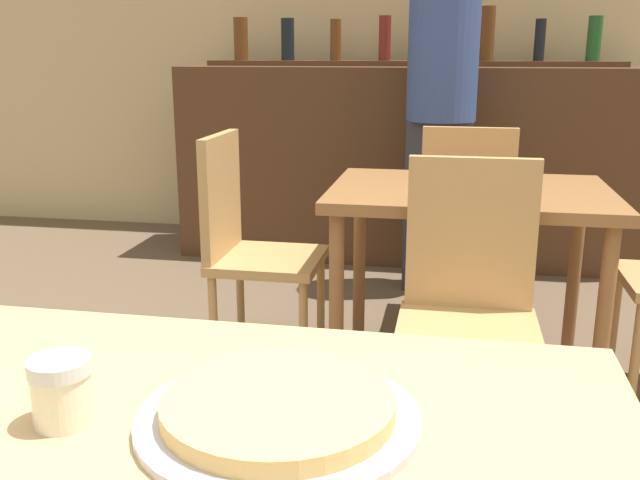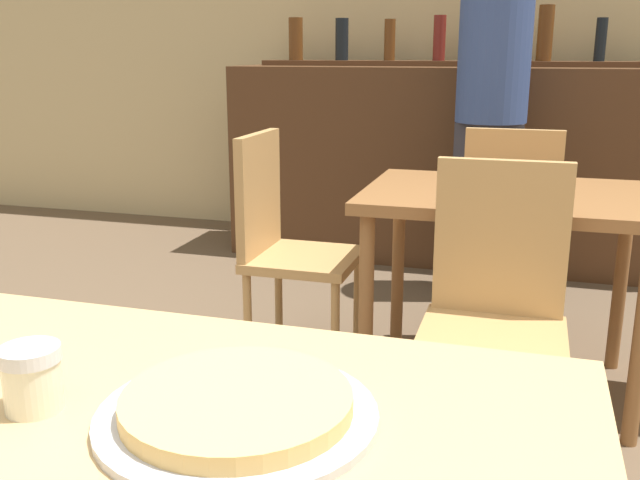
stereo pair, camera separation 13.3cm
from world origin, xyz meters
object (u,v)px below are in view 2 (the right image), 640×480
object	(u,v)px
chair_far_side_front	(495,301)
person_standing	(492,96)
pizza_tray	(237,408)
cheese_shaker	(30,379)
chair_far_side_back	(510,220)
chair_far_side_left	(284,236)

from	to	relation	value
chair_far_side_front	person_standing	size ratio (longest dim) A/B	0.50
pizza_tray	cheese_shaker	size ratio (longest dim) A/B	4.13
chair_far_side_back	chair_far_side_left	size ratio (longest dim) A/B	1.00
pizza_tray	person_standing	size ratio (longest dim) A/B	0.19
chair_far_side_left	pizza_tray	bearing A→B (deg)	-162.26
chair_far_side_front	cheese_shaker	world-z (taller)	chair_far_side_front
chair_far_side_left	chair_far_side_back	bearing A→B (deg)	-57.60
chair_far_side_front	cheese_shaker	size ratio (longest dim) A/B	10.54
chair_far_side_front	chair_far_side_back	distance (m)	1.04
chair_far_side_left	person_standing	distance (m)	1.35
pizza_tray	person_standing	bearing A→B (deg)	87.47
cheese_shaker	person_standing	distance (m)	2.90
chair_far_side_front	chair_far_side_back	bearing A→B (deg)	90.00
chair_far_side_front	person_standing	distance (m)	1.66
chair_far_side_back	cheese_shaker	distance (m)	2.40
cheese_shaker	person_standing	xyz separation A→B (m)	(0.38, 2.87, 0.19)
chair_far_side_left	person_standing	xyz separation A→B (m)	(0.68, 1.07, 0.48)
chair_far_side_left	person_standing	size ratio (longest dim) A/B	0.50
pizza_tray	cheese_shaker	xyz separation A→B (m)	(-0.26, -0.05, 0.03)
chair_far_side_left	cheese_shaker	bearing A→B (deg)	-170.54
chair_far_side_front	chair_far_side_left	distance (m)	0.97
cheese_shaker	person_standing	bearing A→B (deg)	82.38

